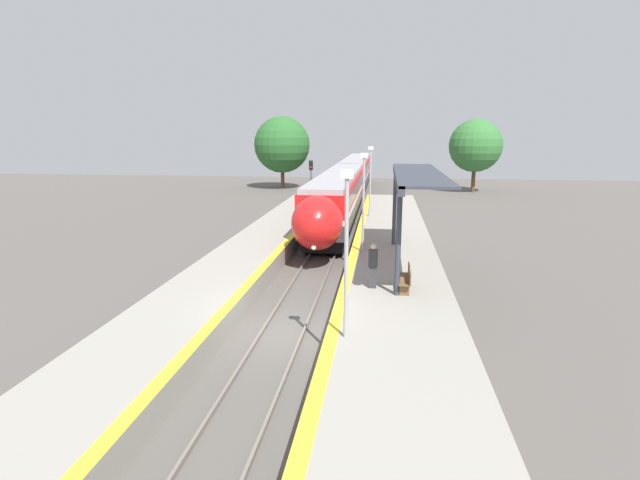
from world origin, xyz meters
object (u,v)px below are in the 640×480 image
object	(u,v)px
train	(349,182)
railway_signal	(311,186)
platform_bench	(406,278)
lamppost_mid	(363,195)
lamppost_far	(370,176)
person_waiting	(373,265)
lamppost_near	(346,243)

from	to	relation	value
train	railway_signal	bearing A→B (deg)	-102.68
platform_bench	lamppost_mid	bearing A→B (deg)	107.60
platform_bench	lamppost_far	distance (m)	17.30
train	platform_bench	world-z (taller)	train
railway_signal	lamppost_far	distance (m)	4.85
person_waiting	lamppost_mid	distance (m)	6.34
railway_signal	platform_bench	bearing A→B (deg)	-70.95
railway_signal	lamppost_mid	world-z (taller)	lamppost_mid
platform_bench	person_waiting	world-z (taller)	person_waiting
person_waiting	lamppost_far	distance (m)	17.02
person_waiting	lamppost_mid	size ratio (longest dim) A/B	0.36
railway_signal	lamppost_near	xyz separation A→B (m)	(4.49, -23.39, 0.89)
train	lamppost_far	distance (m)	11.50
train	railway_signal	world-z (taller)	railway_signal
railway_signal	lamppost_mid	xyz separation A→B (m)	(4.49, -12.49, 0.89)
person_waiting	lamppost_far	world-z (taller)	lamppost_far
railway_signal	lamppost_far	xyz separation A→B (m)	(4.49, -1.60, 0.89)
platform_bench	railway_signal	world-z (taller)	railway_signal
train	lamppost_mid	bearing A→B (deg)	-83.95
person_waiting	lamppost_far	size ratio (longest dim) A/B	0.36
train	railway_signal	xyz separation A→B (m)	(-2.15, -9.55, 0.65)
lamppost_mid	lamppost_near	bearing A→B (deg)	-90.00
person_waiting	lamppost_mid	xyz separation A→B (m)	(-0.67, 6.00, 1.93)
platform_bench	railway_signal	size ratio (longest dim) A/B	0.38
person_waiting	lamppost_near	xyz separation A→B (m)	(-0.67, -4.89, 1.93)
train	platform_bench	size ratio (longest dim) A/B	26.29
lamppost_near	platform_bench	bearing A→B (deg)	67.75
platform_bench	lamppost_far	world-z (taller)	lamppost_far
lamppost_near	lamppost_mid	world-z (taller)	same
lamppost_near	lamppost_mid	bearing A→B (deg)	90.00
platform_bench	lamppost_near	size ratio (longest dim) A/B	0.36
platform_bench	lamppost_far	size ratio (longest dim) A/B	0.36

